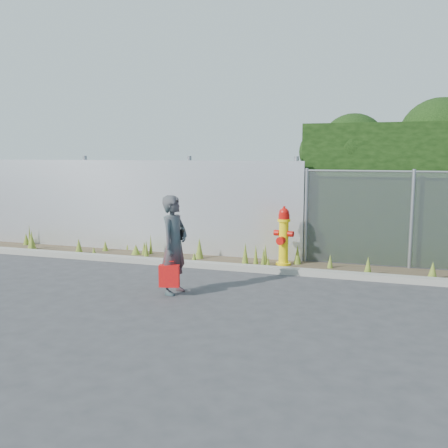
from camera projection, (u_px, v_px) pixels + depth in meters
ground at (216, 294)px, 8.43m from camera, size 80.00×80.00×0.00m
curb at (244, 268)px, 10.11m from camera, size 16.00×0.22×0.12m
weed_strip at (246, 259)px, 10.71m from camera, size 16.00×1.31×0.54m
corrugated_fence at (129, 206)px, 12.09m from camera, size 8.50×0.21×2.30m
fire_hydrant at (284, 237)px, 10.50m from camera, size 0.42×0.38×1.27m
woman at (174, 245)px, 8.40m from camera, size 0.49×0.66×1.67m
red_tote_bag at (169, 276)px, 8.25m from camera, size 0.33×0.12×0.44m
black_shoulder_bag at (177, 234)px, 8.48m from camera, size 0.23×0.09×0.17m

